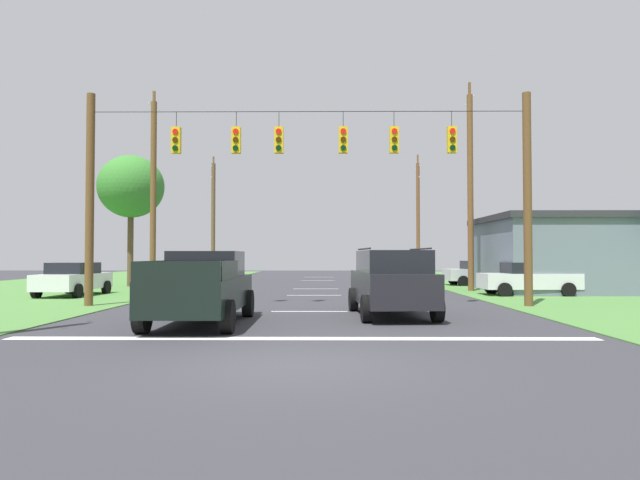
# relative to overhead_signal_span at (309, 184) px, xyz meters

# --- Properties ---
(ground_plane) EXTENTS (120.00, 120.00, 0.00)m
(ground_plane) POSITION_rel_overhead_signal_span_xyz_m (0.06, -10.66, -4.41)
(ground_plane) COLOR #333338
(stop_bar_stripe) EXTENTS (13.04, 0.45, 0.01)m
(stop_bar_stripe) POSITION_rel_overhead_signal_span_xyz_m (0.06, -7.73, -4.41)
(stop_bar_stripe) COLOR white
(stop_bar_stripe) RESTS_ON ground
(lane_dash_0) EXTENTS (2.50, 0.15, 0.01)m
(lane_dash_0) POSITION_rel_overhead_signal_span_xyz_m (0.06, -1.73, -4.41)
(lane_dash_0) COLOR white
(lane_dash_0) RESTS_ON ground
(lane_dash_1) EXTENTS (2.50, 0.15, 0.01)m
(lane_dash_1) POSITION_rel_overhead_signal_span_xyz_m (0.06, 5.74, -4.41)
(lane_dash_1) COLOR white
(lane_dash_1) RESTS_ON ground
(lane_dash_2) EXTENTS (2.50, 0.15, 0.01)m
(lane_dash_2) POSITION_rel_overhead_signal_span_xyz_m (0.06, 10.80, -4.41)
(lane_dash_2) COLOR white
(lane_dash_2) RESTS_ON ground
(lane_dash_3) EXTENTS (2.50, 0.15, 0.01)m
(lane_dash_3) POSITION_rel_overhead_signal_span_xyz_m (0.06, 21.02, -4.41)
(lane_dash_3) COLOR white
(lane_dash_3) RESTS_ON ground
(lane_dash_4) EXTENTS (2.50, 0.15, 0.01)m
(lane_dash_4) POSITION_rel_overhead_signal_span_xyz_m (0.06, 27.82, -4.41)
(lane_dash_4) COLOR white
(lane_dash_4) RESTS_ON ground
(overhead_signal_span) EXTENTS (16.09, 0.31, 7.72)m
(overhead_signal_span) POSITION_rel_overhead_signal_span_xyz_m (0.00, 0.00, 0.00)
(overhead_signal_span) COLOR brown
(overhead_signal_span) RESTS_ON ground
(pickup_truck) EXTENTS (2.31, 5.41, 1.95)m
(pickup_truck) POSITION_rel_overhead_signal_span_xyz_m (-2.73, -5.06, -3.45)
(pickup_truck) COLOR black
(pickup_truck) RESTS_ON ground
(suv_black) EXTENTS (2.44, 4.91, 2.05)m
(suv_black) POSITION_rel_overhead_signal_span_xyz_m (2.57, -3.15, -3.35)
(suv_black) COLOR black
(suv_black) RESTS_ON ground
(distant_car_crossing_white) EXTENTS (2.16, 4.37, 1.52)m
(distant_car_crossing_white) POSITION_rel_overhead_signal_span_xyz_m (-10.82, 5.12, -3.62)
(distant_car_crossing_white) COLOR silver
(distant_car_crossing_white) RESTS_ON ground
(distant_car_oncoming) EXTENTS (4.34, 2.11, 1.52)m
(distant_car_oncoming) POSITION_rel_overhead_signal_span_xyz_m (9.90, 5.63, -3.62)
(distant_car_oncoming) COLOR silver
(distant_car_oncoming) RESTS_ON ground
(distant_car_far_parked) EXTENTS (4.44, 2.31, 1.52)m
(distant_car_far_parked) POSITION_rel_overhead_signal_span_xyz_m (10.13, 14.30, -3.62)
(distant_car_far_parked) COLOR silver
(distant_car_far_parked) RESTS_ON ground
(utility_pole_mid_right) EXTENTS (0.30, 1.75, 10.82)m
(utility_pole_mid_right) POSITION_rel_overhead_signal_span_xyz_m (8.07, 8.71, 0.83)
(utility_pole_mid_right) COLOR brown
(utility_pole_mid_right) RESTS_ON ground
(utility_pole_far_right) EXTENTS (0.29, 1.85, 10.00)m
(utility_pole_far_right) POSITION_rel_overhead_signal_span_xyz_m (8.07, 24.87, 0.52)
(utility_pole_far_right) COLOR brown
(utility_pole_far_right) RESTS_ON ground
(utility_pole_mid_left) EXTENTS (0.30, 1.59, 10.25)m
(utility_pole_mid_left) POSITION_rel_overhead_signal_span_xyz_m (-8.18, 8.19, 0.58)
(utility_pole_mid_left) COLOR brown
(utility_pole_mid_left) RESTS_ON ground
(utility_pole_far_left) EXTENTS (0.32, 1.67, 9.66)m
(utility_pole_far_left) POSITION_rel_overhead_signal_span_xyz_m (-8.23, 23.68, 0.36)
(utility_pole_far_left) COLOR brown
(utility_pole_far_left) RESTS_ON ground
(tree_roadside_right) EXTENTS (3.84, 3.84, 7.77)m
(tree_roadside_right) POSITION_rel_overhead_signal_span_xyz_m (-10.92, 12.76, 1.48)
(tree_roadside_right) COLOR brown
(tree_roadside_right) RESTS_ON ground
(roadside_store) EXTENTS (13.65, 8.50, 4.25)m
(roadside_store) POSITION_rel_overhead_signal_span_xyz_m (15.62, 8.45, -2.48)
(roadside_store) COLOR slate
(roadside_store) RESTS_ON ground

